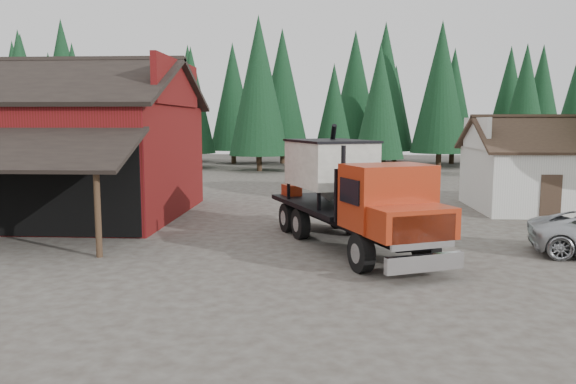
{
  "coord_description": "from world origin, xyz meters",
  "views": [
    {
      "loc": [
        1.44,
        -15.0,
        4.27
      ],
      "look_at": [
        0.26,
        4.79,
        1.8
      ],
      "focal_mm": 35.0,
      "sensor_mm": 36.0,
      "label": 1
    }
  ],
  "objects": [
    {
      "name": "ground",
      "position": [
        0.0,
        0.0,
        0.0
      ],
      "size": [
        120.0,
        120.0,
        0.0
      ],
      "primitive_type": "plane",
      "color": "#403933",
      "rests_on": "ground"
    },
    {
      "name": "red_barn",
      "position": [
        -11.0,
        9.9,
        2.69
      ],
      "size": [
        12.8,
        13.63,
        7.18
      ],
      "color": "maroon",
      "rests_on": "ground"
    },
    {
      "name": "farmhouse",
      "position": [
        13.0,
        13.0,
        1.67
      ],
      "size": [
        8.6,
        6.42,
        4.65
      ],
      "color": "silver",
      "rests_on": "ground"
    },
    {
      "name": "conifer_backdrop",
      "position": [
        0.0,
        42.0,
        0.0
      ],
      "size": [
        76.0,
        16.0,
        16.0
      ],
      "primitive_type": null,
      "color": "#103219",
      "rests_on": "ground"
    },
    {
      "name": "near_pine_a",
      "position": [
        -22.0,
        28.0,
        6.39
      ],
      "size": [
        4.4,
        4.4,
        11.4
      ],
      "color": "#382619",
      "rests_on": "ground"
    },
    {
      "name": "near_pine_b",
      "position": [
        6.0,
        30.0,
        5.89
      ],
      "size": [
        3.96,
        3.96,
        10.4
      ],
      "color": "#382619",
      "rests_on": "ground"
    },
    {
      "name": "near_pine_d",
      "position": [
        -4.0,
        34.0,
        7.39
      ],
      "size": [
        5.28,
        5.28,
        13.4
      ],
      "color": "#382619",
      "rests_on": "ground"
    },
    {
      "name": "feed_truck",
      "position": [
        2.39,
        4.03,
        1.97
      ],
      "size": [
        5.9,
        9.56,
        4.21
      ],
      "rotation": [
        0.0,
        0.0,
        0.4
      ],
      "color": "black",
      "rests_on": "ground"
    }
  ]
}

